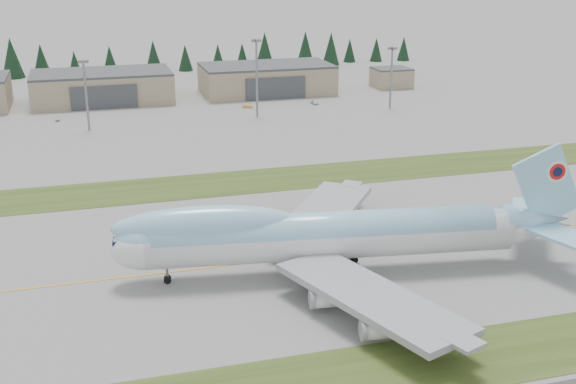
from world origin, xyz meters
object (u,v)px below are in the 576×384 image
object	(u,v)px
service_vehicle_c	(315,104)
hangar_right	(267,79)
service_vehicle_a	(58,121)
hangar_center	(102,87)
service_vehicle_b	(248,108)
boeing_747_freighter	(327,234)

from	to	relation	value
service_vehicle_c	hangar_right	bearing A→B (deg)	111.54
hangar_right	service_vehicle_a	xyz separation A→B (m)	(-75.31, -26.81, -5.39)
hangar_center	hangar_right	xyz separation A→B (m)	(60.00, 0.00, 0.00)
service_vehicle_b	service_vehicle_c	xyz separation A→B (m)	(23.95, -0.35, 0.00)
service_vehicle_a	service_vehicle_c	size ratio (longest dim) A/B	0.78
boeing_747_freighter	hangar_center	distance (m)	160.24
hangar_right	hangar_center	bearing A→B (deg)	180.00
hangar_center	service_vehicle_c	size ratio (longest dim) A/B	11.16
boeing_747_freighter	service_vehicle_a	distance (m)	138.35
boeing_747_freighter	service_vehicle_c	world-z (taller)	boeing_747_freighter
service_vehicle_a	hangar_right	bearing A→B (deg)	18.23
hangar_right	service_vehicle_c	bearing A→B (deg)	-66.08
boeing_747_freighter	service_vehicle_a	xyz separation A→B (m)	(-44.97, 130.65, -6.96)
hangar_center	service_vehicle_b	size ratio (longest dim) A/B	13.29
service_vehicle_a	boeing_747_freighter	bearing A→B (deg)	-72.38
service_vehicle_b	boeing_747_freighter	bearing A→B (deg)	-159.12
service_vehicle_a	service_vehicle_b	xyz separation A→B (m)	(62.28, 2.53, 0.00)
service_vehicle_c	hangar_center	bearing A→B (deg)	158.46
boeing_747_freighter	hangar_center	size ratio (longest dim) A/B	1.68
boeing_747_freighter	service_vehicle_c	bearing A→B (deg)	80.85
service_vehicle_c	service_vehicle_a	bearing A→B (deg)	179.06
service_vehicle_c	boeing_747_freighter	bearing A→B (deg)	-109.64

